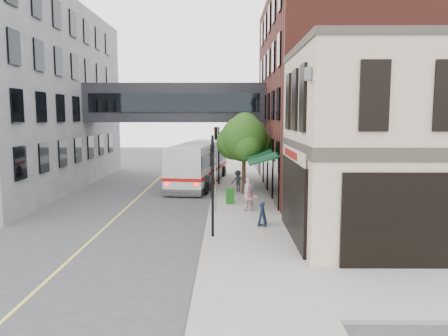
{
  "coord_description": "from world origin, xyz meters",
  "views": [
    {
      "loc": [
        1.03,
        -16.94,
        5.46
      ],
      "look_at": [
        0.89,
        4.53,
        2.92
      ],
      "focal_mm": 35.0,
      "sensor_mm": 36.0,
      "label": 1
    }
  ],
  "objects_px": {
    "bus": "(200,162)",
    "newspaper_box": "(230,196)",
    "pedestrian_c": "(238,181)",
    "sandwich_board": "(262,214)",
    "pedestrian_a": "(249,192)",
    "pedestrian_b": "(251,198)"
  },
  "relations": [
    {
      "from": "bus",
      "to": "sandwich_board",
      "type": "xyz_separation_m",
      "value": [
        3.94,
        -13.93,
        -1.14
      ]
    },
    {
      "from": "sandwich_board",
      "to": "pedestrian_c",
      "type": "bearing_deg",
      "value": 106.78
    },
    {
      "from": "newspaper_box",
      "to": "pedestrian_b",
      "type": "bearing_deg",
      "value": -57.97
    },
    {
      "from": "pedestrian_a",
      "to": "pedestrian_b",
      "type": "xyz_separation_m",
      "value": [
        0.05,
        -1.41,
        -0.1
      ]
    },
    {
      "from": "pedestrian_b",
      "to": "pedestrian_c",
      "type": "bearing_deg",
      "value": 97.04
    },
    {
      "from": "newspaper_box",
      "to": "sandwich_board",
      "type": "xyz_separation_m",
      "value": [
        1.53,
        -5.37,
        0.08
      ]
    },
    {
      "from": "newspaper_box",
      "to": "sandwich_board",
      "type": "bearing_deg",
      "value": -70.23
    },
    {
      "from": "pedestrian_a",
      "to": "pedestrian_c",
      "type": "height_order",
      "value": "pedestrian_a"
    },
    {
      "from": "bus",
      "to": "newspaper_box",
      "type": "xyz_separation_m",
      "value": [
        2.41,
        -8.56,
        -1.22
      ]
    },
    {
      "from": "pedestrian_b",
      "to": "sandwich_board",
      "type": "distance_m",
      "value": 3.28
    },
    {
      "from": "pedestrian_c",
      "to": "newspaper_box",
      "type": "height_order",
      "value": "pedestrian_c"
    },
    {
      "from": "newspaper_box",
      "to": "pedestrian_a",
      "type": "bearing_deg",
      "value": -29.31
    },
    {
      "from": "pedestrian_a",
      "to": "sandwich_board",
      "type": "height_order",
      "value": "pedestrian_a"
    },
    {
      "from": "pedestrian_a",
      "to": "pedestrian_c",
      "type": "distance_m",
      "value": 5.07
    },
    {
      "from": "bus",
      "to": "newspaper_box",
      "type": "relative_size",
      "value": 13.15
    },
    {
      "from": "pedestrian_c",
      "to": "newspaper_box",
      "type": "bearing_deg",
      "value": -71.08
    },
    {
      "from": "pedestrian_c",
      "to": "newspaper_box",
      "type": "distance_m",
      "value": 4.39
    },
    {
      "from": "bus",
      "to": "pedestrian_b",
      "type": "relative_size",
      "value": 8.31
    },
    {
      "from": "pedestrian_a",
      "to": "newspaper_box",
      "type": "bearing_deg",
      "value": 128.67
    },
    {
      "from": "pedestrian_c",
      "to": "sandwich_board",
      "type": "bearing_deg",
      "value": -57.86
    },
    {
      "from": "pedestrian_a",
      "to": "pedestrian_c",
      "type": "relative_size",
      "value": 1.11
    },
    {
      "from": "bus",
      "to": "newspaper_box",
      "type": "height_order",
      "value": "bus"
    }
  ]
}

